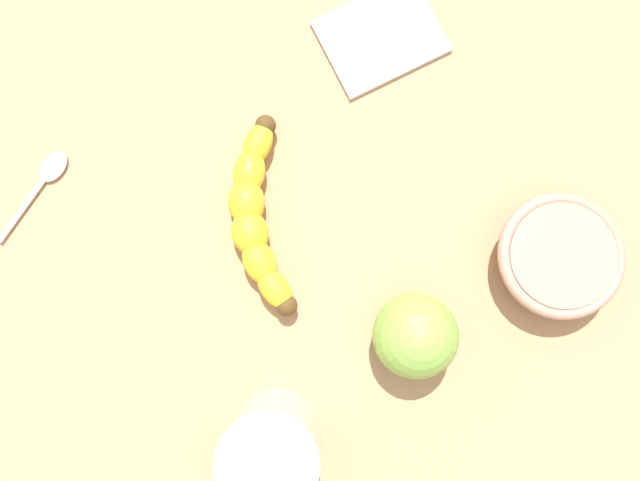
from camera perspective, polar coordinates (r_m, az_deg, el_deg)
name	(u,v)px	position (r cm, az deg, el deg)	size (l,w,h in cm)	color
wooden_tabletop	(297,249)	(60.10, -2.26, -0.85)	(120.00, 120.00, 3.00)	tan
banana	(256,216)	(57.46, -6.41, 2.40)	(12.03, 18.10, 3.65)	yellow
smoothie_glass	(273,445)	(54.61, -4.69, -19.70)	(8.47, 8.47, 11.88)	silver
ceramic_bowl	(557,257)	(60.69, 22.57, -1.49)	(12.36, 12.36, 4.02)	tan
green_apple_fruit	(415,336)	(55.11, 9.48, -9.34)	(8.10, 8.10, 8.10)	#84B747
teaspoon	(49,172)	(65.65, -25.38, 6.20)	(11.07, 4.99, 0.80)	silver
folded_napkin	(381,37)	(64.66, 6.11, 19.57)	(12.12, 9.40, 0.60)	white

